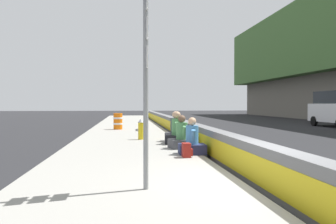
{
  "coord_description": "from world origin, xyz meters",
  "views": [
    {
      "loc": [
        -6.46,
        2.68,
        1.64
      ],
      "look_at": [
        9.36,
        0.84,
        1.28
      ],
      "focal_mm": 38.16,
      "sensor_mm": 36.0,
      "label": 1
    }
  ],
  "objects_px": {
    "backpack": "(187,150)",
    "construction_barrel": "(118,121)",
    "fire_hydrant": "(141,129)",
    "seated_person_rear": "(177,134)",
    "seated_person_far": "(175,132)",
    "route_sign_post": "(146,70)",
    "seated_person_foreground": "(192,143)",
    "seated_person_middle": "(182,138)"
  },
  "relations": [
    {
      "from": "fire_hydrant",
      "to": "backpack",
      "type": "xyz_separation_m",
      "value": [
        -5.18,
        -1.08,
        -0.25
      ]
    },
    {
      "from": "construction_barrel",
      "to": "seated_person_rear",
      "type": "bearing_deg",
      "value": -163.2
    },
    {
      "from": "seated_person_foreground",
      "to": "construction_barrel",
      "type": "distance_m",
      "value": 10.97
    },
    {
      "from": "seated_person_middle",
      "to": "backpack",
      "type": "bearing_deg",
      "value": 175.1
    },
    {
      "from": "backpack",
      "to": "construction_barrel",
      "type": "bearing_deg",
      "value": 10.94
    },
    {
      "from": "fire_hydrant",
      "to": "construction_barrel",
      "type": "xyz_separation_m",
      "value": [
        6.14,
        1.11,
        0.03
      ]
    },
    {
      "from": "seated_person_middle",
      "to": "backpack",
      "type": "xyz_separation_m",
      "value": [
        -2.02,
        0.17,
        -0.16
      ]
    },
    {
      "from": "fire_hydrant",
      "to": "seated_person_foreground",
      "type": "relative_size",
      "value": 0.8
    },
    {
      "from": "seated_person_middle",
      "to": "construction_barrel",
      "type": "distance_m",
      "value": 9.59
    },
    {
      "from": "seated_person_middle",
      "to": "fire_hydrant",
      "type": "bearing_deg",
      "value": 21.66
    },
    {
      "from": "seated_person_rear",
      "to": "construction_barrel",
      "type": "height_order",
      "value": "seated_person_rear"
    },
    {
      "from": "seated_person_middle",
      "to": "seated_person_rear",
      "type": "height_order",
      "value": "seated_person_rear"
    },
    {
      "from": "seated_person_rear",
      "to": "construction_barrel",
      "type": "distance_m",
      "value": 8.28
    },
    {
      "from": "fire_hydrant",
      "to": "seated_person_far",
      "type": "distance_m",
      "value": 1.6
    },
    {
      "from": "seated_person_rear",
      "to": "seated_person_far",
      "type": "height_order",
      "value": "seated_person_rear"
    },
    {
      "from": "seated_person_middle",
      "to": "construction_barrel",
      "type": "relative_size",
      "value": 1.18
    },
    {
      "from": "backpack",
      "to": "seated_person_far",
      "type": "bearing_deg",
      "value": -3.64
    },
    {
      "from": "construction_barrel",
      "to": "backpack",
      "type": "bearing_deg",
      "value": -169.06
    },
    {
      "from": "route_sign_post",
      "to": "seated_person_middle",
      "type": "relative_size",
      "value": 3.21
    },
    {
      "from": "seated_person_rear",
      "to": "seated_person_middle",
      "type": "bearing_deg",
      "value": 178.66
    },
    {
      "from": "route_sign_post",
      "to": "seated_person_foreground",
      "type": "height_order",
      "value": "route_sign_post"
    },
    {
      "from": "seated_person_foreground",
      "to": "seated_person_rear",
      "type": "xyz_separation_m",
      "value": [
        2.76,
        0.06,
        0.04
      ]
    },
    {
      "from": "route_sign_post",
      "to": "seated_person_foreground",
      "type": "bearing_deg",
      "value": -20.67
    },
    {
      "from": "seated_person_middle",
      "to": "backpack",
      "type": "relative_size",
      "value": 2.81
    },
    {
      "from": "seated_person_rear",
      "to": "route_sign_post",
      "type": "bearing_deg",
      "value": 167.6
    },
    {
      "from": "fire_hydrant",
      "to": "seated_person_rear",
      "type": "relative_size",
      "value": 0.72
    },
    {
      "from": "route_sign_post",
      "to": "seated_person_rear",
      "type": "xyz_separation_m",
      "value": [
        7.01,
        -1.54,
        -1.71
      ]
    },
    {
      "from": "route_sign_post",
      "to": "backpack",
      "type": "height_order",
      "value": "route_sign_post"
    },
    {
      "from": "seated_person_far",
      "to": "construction_barrel",
      "type": "relative_size",
      "value": 1.27
    },
    {
      "from": "seated_person_foreground",
      "to": "seated_person_far",
      "type": "xyz_separation_m",
      "value": [
        3.69,
        -0.01,
        0.03
      ]
    },
    {
      "from": "route_sign_post",
      "to": "seated_person_far",
      "type": "distance_m",
      "value": 8.29
    },
    {
      "from": "seated_person_foreground",
      "to": "route_sign_post",
      "type": "bearing_deg",
      "value": 159.33
    },
    {
      "from": "fire_hydrant",
      "to": "backpack",
      "type": "distance_m",
      "value": 5.29
    },
    {
      "from": "fire_hydrant",
      "to": "seated_person_middle",
      "type": "bearing_deg",
      "value": -158.34
    },
    {
      "from": "fire_hydrant",
      "to": "seated_person_rear",
      "type": "bearing_deg",
      "value": -144.35
    },
    {
      "from": "fire_hydrant",
      "to": "backpack",
      "type": "bearing_deg",
      "value": -168.24
    },
    {
      "from": "seated_person_far",
      "to": "backpack",
      "type": "xyz_separation_m",
      "value": [
        -4.33,
        0.28,
        -0.18
      ]
    },
    {
      "from": "seated_person_rear",
      "to": "seated_person_far",
      "type": "bearing_deg",
      "value": -4.24
    },
    {
      "from": "fire_hydrant",
      "to": "route_sign_post",
      "type": "bearing_deg",
      "value": 178.33
    },
    {
      "from": "seated_person_rear",
      "to": "seated_person_far",
      "type": "distance_m",
      "value": 0.94
    },
    {
      "from": "seated_person_far",
      "to": "construction_barrel",
      "type": "height_order",
      "value": "seated_person_far"
    },
    {
      "from": "seated_person_far",
      "to": "backpack",
      "type": "relative_size",
      "value": 3.01
    }
  ]
}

